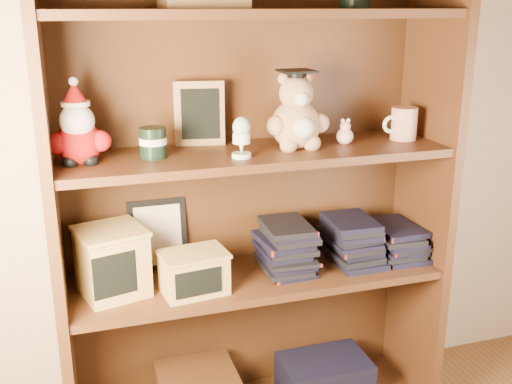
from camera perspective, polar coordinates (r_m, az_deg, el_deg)
bookcase at (r=1.86m, az=-0.54°, el=-0.78°), size 1.20×0.35×1.60m
shelf_lower at (r=1.91m, az=0.00°, el=-8.12°), size 1.14×0.33×0.02m
shelf_upper at (r=1.78m, az=0.00°, el=3.62°), size 1.14×0.33×0.02m
santa_plush at (r=1.67m, az=-16.60°, el=5.52°), size 0.17×0.12×0.24m
teachers_tin at (r=1.70m, az=-9.78°, el=4.69°), size 0.08×0.08×0.09m
chalkboard_plaque at (r=1.83m, az=-5.41°, el=7.35°), size 0.15×0.09×0.19m
egg_cup at (r=1.67m, az=-1.40°, el=5.38°), size 0.06×0.06×0.12m
grad_teddy_bear at (r=1.79m, az=3.88°, el=7.04°), size 0.20×0.17×0.24m
pink_figurine at (r=1.87m, az=8.47°, el=5.50°), size 0.05×0.05×0.08m
teacher_mug at (r=1.96m, az=13.84°, el=6.35°), size 0.12×0.08×0.10m
certificate_frame at (r=1.93m, az=-9.32°, el=-4.02°), size 0.18×0.05×0.23m
treats_box at (r=1.79m, az=-13.54°, el=-6.42°), size 0.22×0.22×0.20m
pencils_box at (r=1.77m, az=-5.94°, el=-7.59°), size 0.21×0.16×0.13m
book_stack_left at (r=1.90m, az=2.90°, el=-5.20°), size 0.14×0.20×0.16m
book_stack_mid at (r=1.99m, az=9.10°, el=-4.59°), size 0.14×0.20×0.14m
book_stack_right at (r=2.07m, az=13.11°, el=-4.44°), size 0.14×0.20×0.11m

